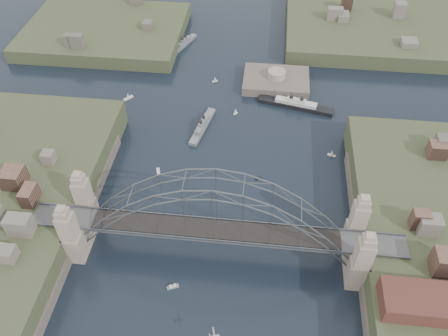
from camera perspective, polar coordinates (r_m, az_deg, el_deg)
The scene contains 17 objects.
ground at distance 109.48m, azimuth -1.06°, elevation -10.38°, with size 500.00×500.00×0.00m, color black.
bridge at distance 99.59m, azimuth -1.15°, elevation -6.34°, with size 84.00×13.80×24.60m.
headland_nw at distance 191.39m, azimuth -14.51°, elevation 15.66°, with size 60.00×45.00×9.00m, color #3E4629.
headland_ne at distance 197.81m, azimuth 18.33°, elevation 15.90°, with size 70.00×55.00×9.50m, color #3E4629.
fort_island at distance 159.71m, azimuth 6.45°, elevation 10.20°, with size 22.00×16.00×9.40m.
wharf_shed at distance 99.57m, azimuth 24.72°, elevation -15.08°, with size 20.00×8.00×4.00m, color #592D26.
naval_cruiser_near at distance 139.80m, azimuth -2.69°, elevation 5.25°, with size 5.89×17.70×5.28m.
naval_cruiser_far at distance 180.95m, azimuth -4.96°, elevation 15.24°, with size 7.52×14.44×4.99m.
ocean_liner at distance 149.59m, azimuth 8.93°, elevation 7.79°, with size 24.24×8.43×5.91m.
aeroplane at distance 91.49m, azimuth -1.32°, elevation -20.25°, with size 2.02×3.53×0.53m.
small_boat_a at distance 127.54m, azimuth -8.19°, elevation -0.43°, with size 1.61×2.81×0.45m.
small_boat_b at distance 124.76m, azimuth 4.27°, elevation -1.29°, with size 1.63×1.42×0.45m.
small_boat_c at distance 104.74m, azimuth -6.39°, elevation -14.49°, with size 2.81×1.88×1.43m.
small_boat_d at distance 133.96m, azimuth 13.30°, elevation 1.77°, with size 2.43×1.39×2.38m.
small_boat_e at distance 154.87m, azimuth -11.87°, elevation 8.67°, with size 3.11×3.39×2.38m.
small_boat_f at distance 144.95m, azimuth 1.45°, elevation 7.06°, with size 1.56×1.59×2.38m.
small_boat_h at distance 159.41m, azimuth -1.15°, elevation 10.99°, with size 1.92×1.38×2.38m.
Camera 1 is at (8.83, -61.64, 90.05)m, focal length 36.67 mm.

